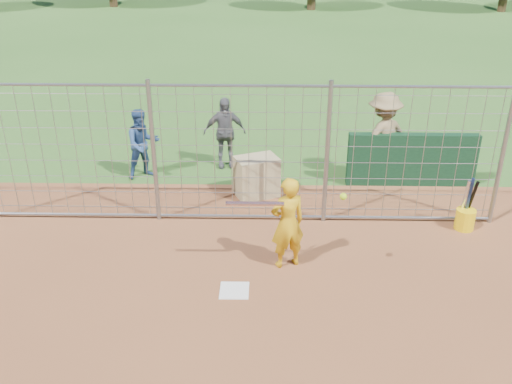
{
  "coord_description": "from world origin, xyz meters",
  "views": [
    {
      "loc": [
        0.47,
        -7.13,
        5.0
      ],
      "look_at": [
        0.3,
        0.8,
        1.15
      ],
      "focal_mm": 40.0,
      "sensor_mm": 36.0,
      "label": 1
    }
  ],
  "objects_px": {
    "bucket_with_bats": "(465,216)",
    "batter": "(288,223)",
    "bystander_a": "(143,144)",
    "bystander_c": "(383,137)",
    "bystander_b": "(225,133)",
    "equipment_bin": "(257,177)"
  },
  "relations": [
    {
      "from": "bystander_c",
      "to": "equipment_bin",
      "type": "relative_size",
      "value": 2.34
    },
    {
      "from": "batter",
      "to": "bystander_a",
      "type": "distance_m",
      "value": 4.44
    },
    {
      "from": "equipment_bin",
      "to": "bucket_with_bats",
      "type": "bearing_deg",
      "value": -41.96
    },
    {
      "from": "batter",
      "to": "bystander_b",
      "type": "bearing_deg",
      "value": -94.79
    },
    {
      "from": "bystander_b",
      "to": "equipment_bin",
      "type": "distance_m",
      "value": 1.67
    },
    {
      "from": "batter",
      "to": "bucket_with_bats",
      "type": "distance_m",
      "value": 3.44
    },
    {
      "from": "bystander_a",
      "to": "equipment_bin",
      "type": "height_order",
      "value": "bystander_a"
    },
    {
      "from": "batter",
      "to": "bystander_c",
      "type": "height_order",
      "value": "bystander_c"
    },
    {
      "from": "bucket_with_bats",
      "to": "batter",
      "type": "bearing_deg",
      "value": -158.78
    },
    {
      "from": "equipment_bin",
      "to": "bucket_with_bats",
      "type": "height_order",
      "value": "bucket_with_bats"
    },
    {
      "from": "batter",
      "to": "equipment_bin",
      "type": "distance_m",
      "value": 2.59
    },
    {
      "from": "bystander_c",
      "to": "bystander_a",
      "type": "bearing_deg",
      "value": -30.27
    },
    {
      "from": "batter",
      "to": "equipment_bin",
      "type": "height_order",
      "value": "batter"
    },
    {
      "from": "equipment_bin",
      "to": "bystander_b",
      "type": "bearing_deg",
      "value": 93.48
    },
    {
      "from": "bystander_a",
      "to": "bystander_c",
      "type": "xyz_separation_m",
      "value": [
        4.94,
        -0.04,
        0.2
      ]
    },
    {
      "from": "bucket_with_bats",
      "to": "equipment_bin",
      "type": "bearing_deg",
      "value": 160.98
    },
    {
      "from": "bystander_b",
      "to": "bucket_with_bats",
      "type": "bearing_deg",
      "value": -41.45
    },
    {
      "from": "equipment_bin",
      "to": "batter",
      "type": "bearing_deg",
      "value": -101.13
    },
    {
      "from": "bystander_a",
      "to": "equipment_bin",
      "type": "xyz_separation_m",
      "value": [
        2.38,
        -0.85,
        -0.34
      ]
    },
    {
      "from": "bystander_c",
      "to": "equipment_bin",
      "type": "height_order",
      "value": "bystander_c"
    },
    {
      "from": "bystander_b",
      "to": "batter",
      "type": "bearing_deg",
      "value": -82.25
    },
    {
      "from": "bucket_with_bats",
      "to": "bystander_c",
      "type": "bearing_deg",
      "value": 118.66
    }
  ]
}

